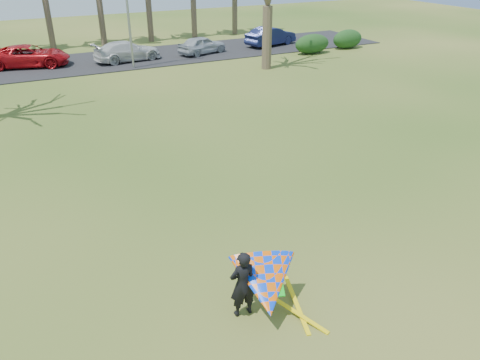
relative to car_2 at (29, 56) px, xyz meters
name	(u,v)px	position (x,y,z in m)	size (l,w,h in m)	color
ground	(272,243)	(4.13, -25.45, -0.78)	(100.00, 100.00, 0.00)	#1D4B10
parking_strip	(95,62)	(4.13, -0.45, -0.75)	(46.00, 7.00, 0.06)	black
hedge_near	(312,44)	(19.59, -4.83, -0.05)	(2.91, 1.32, 1.45)	#163814
hedge_far	(347,39)	(23.24, -4.45, -0.04)	(2.65, 1.24, 1.47)	#153915
car_2	(29,56)	(0.00, 0.00, 0.00)	(2.37, 5.15, 1.43)	#B00E14
car_3	(127,51)	(6.35, -1.23, -0.03)	(1.91, 4.69, 1.36)	silver
car_4	(202,45)	(11.99, -1.37, -0.06)	(1.54, 3.83, 1.30)	#A9AEB7
car_5	(271,36)	(18.23, -0.91, 0.02)	(1.56, 4.48, 1.48)	navy
kite_flyer	(264,284)	(2.54, -27.78, 0.07)	(2.13, 2.39, 2.02)	black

